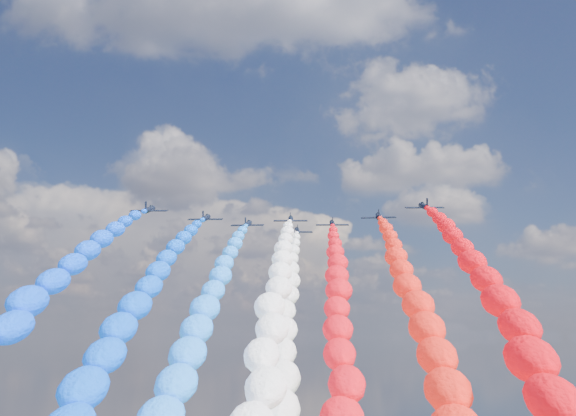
# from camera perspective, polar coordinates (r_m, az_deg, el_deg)

# --- Properties ---
(jet_0) EXTENTS (8.67, 11.54, 5.22)m
(jet_0) POSITION_cam_1_polar(r_m,az_deg,el_deg) (154.32, -11.49, -0.12)
(jet_0) COLOR black
(trail_0) EXTENTS (5.58, 93.50, 45.44)m
(trail_0) POSITION_cam_1_polar(r_m,az_deg,el_deg) (105.83, -18.37, -6.56)
(trail_0) COLOR #0843EE
(jet_1) EXTENTS (8.22, 11.22, 5.22)m
(jet_1) POSITION_cam_1_polar(r_m,az_deg,el_deg) (163.36, -6.88, -0.84)
(jet_1) COLOR black
(trail_1) EXTENTS (5.58, 93.50, 45.44)m
(trail_1) POSITION_cam_1_polar(r_m,az_deg,el_deg) (113.76, -11.22, -7.15)
(trail_1) COLOR blue
(jet_2) EXTENTS (8.48, 11.40, 5.22)m
(jet_2) POSITION_cam_1_polar(r_m,az_deg,el_deg) (170.99, -3.39, -1.34)
(jet_2) COLOR black
(trail_2) EXTENTS (5.58, 93.50, 45.44)m
(trail_2) POSITION_cam_1_polar(r_m,az_deg,el_deg) (120.88, -5.98, -7.50)
(trail_2) COLOR #1E76F7
(jet_3) EXTENTS (8.46, 11.39, 5.22)m
(jet_3) POSITION_cam_1_polar(r_m,az_deg,el_deg) (164.22, 0.21, -0.97)
(jet_3) COLOR black
(trail_3) EXTENTS (5.58, 93.50, 45.44)m
(trail_3) POSITION_cam_1_polar(r_m,az_deg,el_deg) (113.70, -0.91, -7.35)
(trail_3) COLOR white
(jet_4) EXTENTS (8.83, 11.65, 5.22)m
(jet_4) POSITION_cam_1_polar(r_m,az_deg,el_deg) (181.70, 0.77, -1.92)
(jet_4) COLOR black
(trail_4) EXTENTS (5.58, 93.50, 45.44)m
(trail_4) POSITION_cam_1_polar(r_m,az_deg,el_deg) (131.35, 0.01, -7.81)
(trail_4) COLOR white
(jet_5) EXTENTS (8.27, 11.25, 5.22)m
(jet_5) POSITION_cam_1_polar(r_m,az_deg,el_deg) (170.59, 3.71, -1.31)
(jet_5) COLOR black
(trail_5) EXTENTS (5.58, 93.50, 45.44)m
(trail_5) POSITION_cam_1_polar(r_m,az_deg,el_deg) (120.08, 4.16, -7.50)
(trail_5) COLOR red
(jet_6) EXTENTS (8.81, 11.64, 5.22)m
(jet_6) POSITION_cam_1_polar(r_m,az_deg,el_deg) (161.20, 7.55, -0.69)
(jet_6) COLOR black
(trail_6) EXTENTS (5.58, 93.50, 45.44)m
(trail_6) POSITION_cam_1_polar(r_m,az_deg,el_deg) (110.80, 9.84, -7.11)
(trail_6) COLOR red
(jet_7) EXTENTS (8.41, 11.36, 5.22)m
(jet_7) POSITION_cam_1_polar(r_m,az_deg,el_deg) (150.54, 11.28, 0.14)
(jet_7) COLOR black
(trail_7) EXTENTS (5.58, 93.50, 45.44)m
(trail_7) POSITION_cam_1_polar(r_m,az_deg,el_deg) (100.56, 15.70, -6.51)
(trail_7) COLOR red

